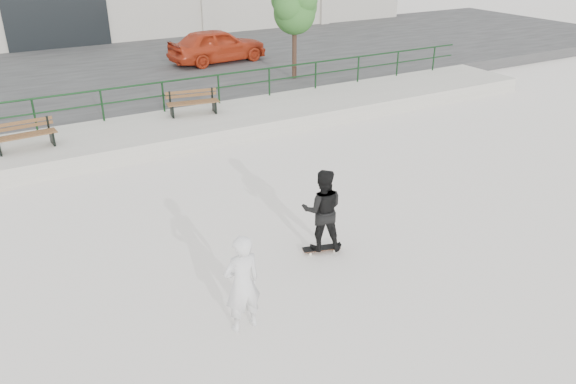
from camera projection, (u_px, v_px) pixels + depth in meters
ground at (308, 300)px, 10.15m from camera, size 120.00×120.00×0.00m
ledge at (148, 135)px, 17.48m from camera, size 30.00×3.00×0.50m
parking_strip at (88, 77)px, 24.14m from camera, size 60.00×14.00×0.50m
railing at (133, 94)px, 18.08m from camera, size 28.00×0.06×1.03m
bench_left at (24, 135)px, 15.55m from camera, size 1.70×0.60×0.77m
bench_right at (193, 103)px, 18.44m from camera, size 1.75×0.76×0.78m
tree at (295, 8)px, 21.88m from camera, size 2.06×1.83×3.65m
red_car at (217, 45)px, 25.39m from camera, size 4.61×2.21×1.52m
skateboard at (321, 248)px, 11.65m from camera, size 0.80×0.41×0.09m
standing_skater at (322, 210)px, 11.27m from camera, size 1.06×0.99×1.74m
seated_skater at (242, 284)px, 9.08m from camera, size 0.66×0.45×1.77m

